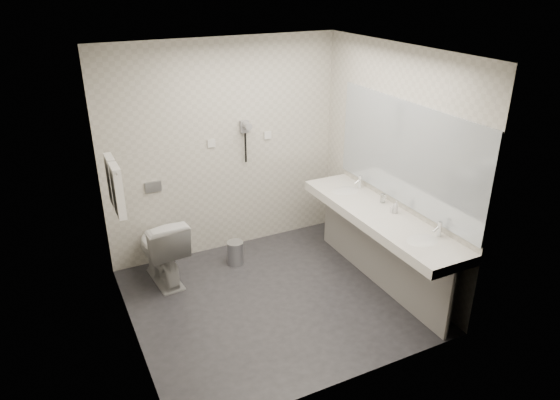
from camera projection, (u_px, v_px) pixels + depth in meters
floor at (273, 300)px, 5.31m from camera, size 2.80×2.80×0.00m
ceiling at (272, 52)px, 4.28m from camera, size 2.80×2.80×0.00m
wall_back at (224, 150)px, 5.86m from camera, size 2.80×0.00×2.80m
wall_front at (349, 252)px, 3.73m from camera, size 2.80×0.00×2.80m
wall_left at (121, 219)px, 4.23m from camera, size 0.00×2.60×2.60m
wall_right at (393, 166)px, 5.36m from camera, size 0.00×2.60×2.60m
vanity_counter at (379, 217)px, 5.27m from camera, size 0.55×2.20×0.10m
vanity_panel at (378, 253)px, 5.45m from camera, size 0.03×2.15×0.75m
vanity_post_near at (450, 304)px, 4.61m from camera, size 0.06×0.06×0.75m
vanity_post_far at (330, 214)px, 6.32m from camera, size 0.06×0.06×0.75m
mirror at (406, 154)px, 5.11m from camera, size 0.02×2.20×1.05m
basin_near at (422, 242)px, 4.72m from camera, size 0.40×0.31×0.05m
basin_far at (345, 192)px, 5.79m from camera, size 0.40×0.31×0.05m
faucet_near at (439, 229)px, 4.76m from camera, size 0.04×0.04×0.15m
faucet_far at (360, 182)px, 5.83m from camera, size 0.04×0.04×0.15m
soap_bottle_a at (393, 208)px, 5.24m from camera, size 0.04×0.04×0.09m
soap_bottle_c at (396, 207)px, 5.22m from camera, size 0.07×0.07×0.14m
glass_left at (383, 198)px, 5.47m from camera, size 0.07×0.07×0.10m
toilet at (161, 249)px, 5.50m from camera, size 0.50×0.81×0.78m
flush_plate at (153, 187)px, 5.62m from camera, size 0.18×0.02×0.12m
pedal_bin at (235, 253)px, 5.91m from camera, size 0.21×0.21×0.27m
bin_lid at (235, 243)px, 5.86m from camera, size 0.19×0.19×0.02m
towel_rail at (111, 163)px, 4.57m from camera, size 0.02×0.62×0.02m
towel_near at (118, 191)px, 4.55m from camera, size 0.07×0.24×0.48m
towel_far at (112, 181)px, 4.78m from camera, size 0.07×0.24×0.48m
dryer_cradle at (244, 127)px, 5.83m from camera, size 0.10×0.04×0.14m
dryer_barrel at (247, 125)px, 5.76m from camera, size 0.08×0.14×0.08m
dryer_cord at (246, 148)px, 5.92m from camera, size 0.02×0.02×0.35m
switch_plate_a at (211, 143)px, 5.74m from camera, size 0.09×0.02×0.09m
switch_plate_b at (268, 135)px, 6.03m from camera, size 0.09×0.02×0.09m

